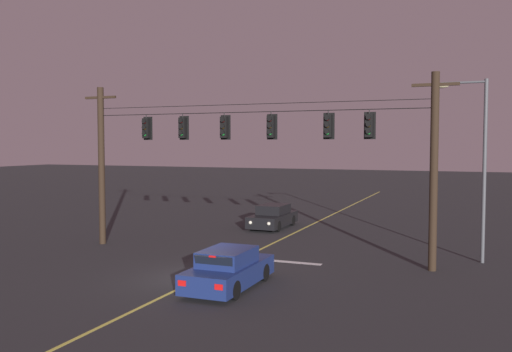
{
  "coord_description": "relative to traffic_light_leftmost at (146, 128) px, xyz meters",
  "views": [
    {
      "loc": [
        9.55,
        -18.06,
        5.02
      ],
      "look_at": [
        0.0,
        5.65,
        3.55
      ],
      "focal_mm": 38.68,
      "sensor_mm": 36.0,
      "label": 1
    }
  ],
  "objects": [
    {
      "name": "traffic_light_leftmost",
      "position": [
        0.0,
        0.0,
        0.0
      ],
      "size": [
        0.48,
        0.41,
        1.22
      ],
      "color": "black"
    },
    {
      "name": "signal_span_assembly",
      "position": [
        5.3,
        0.02,
        -1.72
      ],
      "size": [
        17.72,
        0.32,
        7.85
      ],
      "color": "#2D2116",
      "rests_on": "ground"
    },
    {
      "name": "ground_plane",
      "position": [
        5.3,
        -4.63,
        -5.8
      ],
      "size": [
        180.0,
        180.0,
        0.0
      ],
      "primitive_type": "plane",
      "color": "#28282B"
    },
    {
      "name": "street_lamp_corner",
      "position": [
        14.8,
        2.33,
        -1.12
      ],
      "size": [
        2.11,
        0.3,
        7.75
      ],
      "color": "#4C4F54",
      "rests_on": "ground"
    },
    {
      "name": "lane_centre_stripe",
      "position": [
        5.3,
        6.02,
        -5.79
      ],
      "size": [
        0.14,
        60.0,
        0.01
      ],
      "primitive_type": "cube",
      "color": "#D1C64C",
      "rests_on": "ground"
    },
    {
      "name": "traffic_light_centre",
      "position": [
        4.15,
        0.0,
        0.0
      ],
      "size": [
        0.48,
        0.41,
        1.22
      ],
      "color": "black"
    },
    {
      "name": "traffic_light_rightmost",
      "position": [
        8.97,
        0.0,
        0.0
      ],
      "size": [
        0.48,
        0.41,
        1.22
      ],
      "color": "black"
    },
    {
      "name": "car_oncoming_lead",
      "position": [
        3.47,
        8.27,
        -5.15
      ],
      "size": [
        1.8,
        4.42,
        1.39
      ],
      "color": "black",
      "rests_on": "ground"
    },
    {
      "name": "traffic_light_right_inner",
      "position": [
        6.41,
        0.0,
        0.0
      ],
      "size": [
        0.48,
        0.41,
        1.22
      ],
      "color": "black"
    },
    {
      "name": "traffic_light_left_inner",
      "position": [
        2.0,
        0.0,
        0.0
      ],
      "size": [
        0.48,
        0.41,
        1.22
      ],
      "color": "black"
    },
    {
      "name": "stop_bar_paint",
      "position": [
        7.2,
        -0.58,
        -5.79
      ],
      "size": [
        3.4,
        0.36,
        0.01
      ],
      "primitive_type": "cube",
      "color": "silver",
      "rests_on": "ground"
    },
    {
      "name": "car_waiting_near_lane",
      "position": [
        6.85,
        -5.4,
        -5.15
      ],
      "size": [
        1.8,
        4.33,
        1.39
      ],
      "color": "navy",
      "rests_on": "ground"
    },
    {
      "name": "traffic_light_far_right",
      "position": [
        10.7,
        0.0,
        0.0
      ],
      "size": [
        0.48,
        0.41,
        1.22
      ],
      "color": "black"
    }
  ]
}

